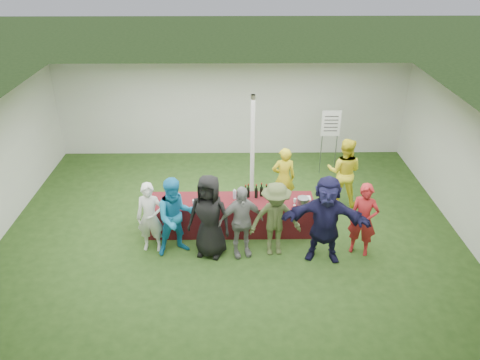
{
  "coord_description": "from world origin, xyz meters",
  "views": [
    {
      "loc": [
        0.09,
        -8.83,
        5.89
      ],
      "look_at": [
        0.19,
        -0.1,
        1.25
      ],
      "focal_mm": 35.0,
      "sensor_mm": 36.0,
      "label": 1
    }
  ],
  "objects_px": {
    "dump_bucket": "(303,202)",
    "customer_1": "(176,217)",
    "staff_pourer": "(284,178)",
    "customer_6": "(363,220)",
    "staff_back": "(344,172)",
    "customer_4": "(275,220)",
    "serving_table": "(231,215)",
    "wine_list_sign": "(331,128)",
    "customer_2": "(209,216)",
    "customer_3": "(241,222)",
    "customer_0": "(150,217)",
    "customer_5": "(326,219)"
  },
  "relations": [
    {
      "from": "customer_0",
      "to": "customer_1",
      "type": "relative_size",
      "value": 0.9
    },
    {
      "from": "customer_2",
      "to": "staff_pourer",
      "type": "bearing_deg",
      "value": 64.15
    },
    {
      "from": "wine_list_sign",
      "to": "customer_2",
      "type": "xyz_separation_m",
      "value": [
        -3.04,
        -3.62,
        -0.42
      ]
    },
    {
      "from": "customer_0",
      "to": "staff_back",
      "type": "bearing_deg",
      "value": 26.2
    },
    {
      "from": "staff_back",
      "to": "customer_2",
      "type": "distance_m",
      "value": 3.7
    },
    {
      "from": "dump_bucket",
      "to": "serving_table",
      "type": "bearing_deg",
      "value": 171.84
    },
    {
      "from": "serving_table",
      "to": "customer_2",
      "type": "xyz_separation_m",
      "value": [
        -0.42,
        -0.86,
        0.52
      ]
    },
    {
      "from": "staff_pourer",
      "to": "customer_0",
      "type": "bearing_deg",
      "value": 25.97
    },
    {
      "from": "customer_0",
      "to": "customer_6",
      "type": "height_order",
      "value": "customer_6"
    },
    {
      "from": "customer_3",
      "to": "customer_6",
      "type": "xyz_separation_m",
      "value": [
        2.46,
        0.04,
        0.0
      ]
    },
    {
      "from": "staff_back",
      "to": "customer_2",
      "type": "xyz_separation_m",
      "value": [
        -3.11,
        -2.01,
        0.05
      ]
    },
    {
      "from": "staff_back",
      "to": "customer_0",
      "type": "relative_size",
      "value": 1.1
    },
    {
      "from": "staff_back",
      "to": "wine_list_sign",
      "type": "bearing_deg",
      "value": -68.14
    },
    {
      "from": "staff_pourer",
      "to": "customer_6",
      "type": "distance_m",
      "value": 2.33
    },
    {
      "from": "customer_0",
      "to": "serving_table",
      "type": "bearing_deg",
      "value": 26.06
    },
    {
      "from": "customer_0",
      "to": "customer_2",
      "type": "xyz_separation_m",
      "value": [
        1.21,
        -0.17,
        0.13
      ]
    },
    {
      "from": "dump_bucket",
      "to": "customer_2",
      "type": "bearing_deg",
      "value": -161.79
    },
    {
      "from": "dump_bucket",
      "to": "staff_back",
      "type": "height_order",
      "value": "staff_back"
    },
    {
      "from": "customer_1",
      "to": "customer_2",
      "type": "xyz_separation_m",
      "value": [
        0.67,
        -0.06,
        0.04
      ]
    },
    {
      "from": "dump_bucket",
      "to": "customer_5",
      "type": "distance_m",
      "value": 0.89
    },
    {
      "from": "dump_bucket",
      "to": "customer_4",
      "type": "bearing_deg",
      "value": -134.58
    },
    {
      "from": "customer_1",
      "to": "staff_back",
      "type": "bearing_deg",
      "value": 7.9
    },
    {
      "from": "serving_table",
      "to": "customer_4",
      "type": "relative_size",
      "value": 2.22
    },
    {
      "from": "customer_4",
      "to": "customer_5",
      "type": "bearing_deg",
      "value": -15.44
    },
    {
      "from": "customer_2",
      "to": "customer_4",
      "type": "xyz_separation_m",
      "value": [
        1.32,
        -0.0,
        -0.08
      ]
    },
    {
      "from": "serving_table",
      "to": "customer_4",
      "type": "bearing_deg",
      "value": -44.02
    },
    {
      "from": "customer_4",
      "to": "serving_table",
      "type": "bearing_deg",
      "value": 130.56
    },
    {
      "from": "customer_6",
      "to": "customer_1",
      "type": "bearing_deg",
      "value": -158.03
    },
    {
      "from": "customer_3",
      "to": "customer_2",
      "type": "bearing_deg",
      "value": 161.84
    },
    {
      "from": "customer_3",
      "to": "customer_6",
      "type": "bearing_deg",
      "value": -14.02
    },
    {
      "from": "dump_bucket",
      "to": "customer_6",
      "type": "height_order",
      "value": "customer_6"
    },
    {
      "from": "serving_table",
      "to": "customer_6",
      "type": "relative_size",
      "value": 2.28
    },
    {
      "from": "wine_list_sign",
      "to": "customer_3",
      "type": "distance_m",
      "value": 4.41
    },
    {
      "from": "staff_back",
      "to": "customer_3",
      "type": "relative_size",
      "value": 1.07
    },
    {
      "from": "serving_table",
      "to": "wine_list_sign",
      "type": "relative_size",
      "value": 2.0
    },
    {
      "from": "customer_1",
      "to": "serving_table",
      "type": "bearing_deg",
      "value": 16.8
    },
    {
      "from": "serving_table",
      "to": "customer_0",
      "type": "bearing_deg",
      "value": -157.08
    },
    {
      "from": "wine_list_sign",
      "to": "customer_0",
      "type": "xyz_separation_m",
      "value": [
        -4.25,
        -3.45,
        -0.55
      ]
    },
    {
      "from": "customer_5",
      "to": "customer_0",
      "type": "bearing_deg",
      "value": -176.36
    },
    {
      "from": "wine_list_sign",
      "to": "customer_6",
      "type": "xyz_separation_m",
      "value": [
        0.04,
        -3.62,
        -0.53
      ]
    },
    {
      "from": "staff_pourer",
      "to": "customer_1",
      "type": "distance_m",
      "value": 2.93
    },
    {
      "from": "staff_back",
      "to": "customer_4",
      "type": "distance_m",
      "value": 2.7
    },
    {
      "from": "dump_bucket",
      "to": "customer_1",
      "type": "distance_m",
      "value": 2.69
    },
    {
      "from": "wine_list_sign",
      "to": "customer_3",
      "type": "xyz_separation_m",
      "value": [
        -2.41,
        -3.66,
        -0.53
      ]
    },
    {
      "from": "customer_0",
      "to": "customer_6",
      "type": "bearing_deg",
      "value": 0.85
    },
    {
      "from": "customer_2",
      "to": "customer_3",
      "type": "relative_size",
      "value": 1.13
    },
    {
      "from": "wine_list_sign",
      "to": "customer_1",
      "type": "height_order",
      "value": "wine_list_sign"
    },
    {
      "from": "staff_pourer",
      "to": "customer_6",
      "type": "relative_size",
      "value": 0.98
    },
    {
      "from": "customer_2",
      "to": "serving_table",
      "type": "bearing_deg",
      "value": 80.09
    },
    {
      "from": "serving_table",
      "to": "staff_back",
      "type": "height_order",
      "value": "staff_back"
    }
  ]
}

